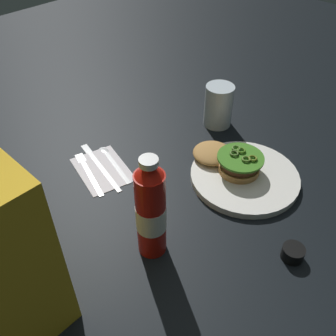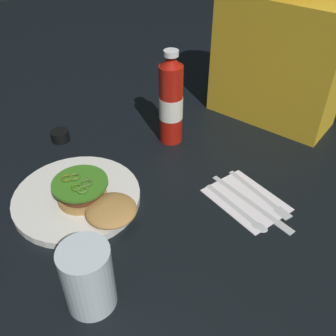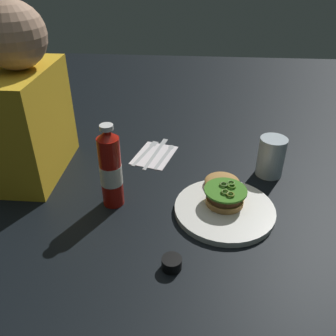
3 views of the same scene
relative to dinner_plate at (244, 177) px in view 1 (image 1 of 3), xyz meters
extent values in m
plane|color=black|center=(0.06, 0.03, -0.01)|extent=(3.00, 3.00, 0.00)
cylinder|color=white|center=(0.00, 0.00, 0.00)|extent=(0.27, 0.27, 0.02)
cylinder|color=#B37F41|center=(0.02, 0.00, 0.02)|extent=(0.10, 0.10, 0.02)
cylinder|color=#512D19|center=(0.02, 0.00, 0.03)|extent=(0.10, 0.10, 0.02)
cylinder|color=red|center=(0.02, 0.00, 0.05)|extent=(0.09, 0.09, 0.01)
cylinder|color=#3A791E|center=(0.02, 0.00, 0.05)|extent=(0.12, 0.12, 0.01)
torus|color=#417218|center=(0.03, -0.02, 0.06)|extent=(0.02, 0.02, 0.01)
torus|color=#4B792A|center=(0.05, -0.02, 0.06)|extent=(0.02, 0.02, 0.01)
torus|color=#4C6E24|center=(0.00, 0.00, 0.06)|extent=(0.02, 0.02, 0.01)
torus|color=#576A18|center=(-0.01, -0.01, 0.06)|extent=(0.02, 0.02, 0.01)
torus|color=#446725|center=(0.04, 0.01, 0.06)|extent=(0.02, 0.02, 0.01)
ellipsoid|color=#B37F41|center=(0.10, 0.00, 0.02)|extent=(0.10, 0.10, 0.03)
cylinder|color=#A9150C|center=(0.02, 0.31, 0.09)|extent=(0.06, 0.06, 0.21)
cone|color=#A9150C|center=(0.02, 0.31, 0.21)|extent=(0.05, 0.05, 0.02)
cylinder|color=white|center=(0.02, 0.31, 0.23)|extent=(0.04, 0.04, 0.01)
cylinder|color=white|center=(0.02, 0.31, 0.09)|extent=(0.06, 0.06, 0.06)
cylinder|color=silver|center=(0.21, -0.15, 0.05)|extent=(0.08, 0.08, 0.13)
cylinder|color=black|center=(-0.21, 0.13, 0.01)|extent=(0.05, 0.05, 0.03)
cube|color=white|center=(0.29, 0.23, -0.01)|extent=(0.19, 0.16, 0.00)
cube|color=silver|center=(0.28, 0.19, 0.00)|extent=(0.17, 0.06, 0.00)
ellipsoid|color=silver|center=(0.35, 0.17, 0.00)|extent=(0.04, 0.03, 0.00)
cube|color=silver|center=(0.29, 0.23, 0.00)|extent=(0.20, 0.06, 0.00)
cube|color=silver|center=(0.37, 0.21, 0.00)|extent=(0.08, 0.04, 0.00)
cube|color=silver|center=(0.30, 0.26, 0.00)|extent=(0.18, 0.07, 0.00)
cube|color=silver|center=(0.37, 0.24, 0.00)|extent=(0.04, 0.03, 0.00)
camera|label=1|loc=(-0.34, 0.64, 0.64)|focal=40.02mm
camera|label=2|loc=(0.53, -0.37, 0.58)|focal=41.53mm
camera|label=3|loc=(-0.77, 0.09, 0.62)|focal=38.30mm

